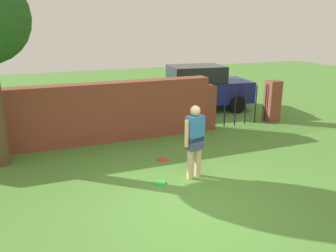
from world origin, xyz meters
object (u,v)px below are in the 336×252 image
(frisbee_red, at_px, (162,159))
(frisbee_green, at_px, (160,182))
(person, at_px, (195,138))
(car, at_px, (196,88))

(frisbee_red, height_order, frisbee_green, same)
(person, relative_size, frisbee_green, 6.00)
(frisbee_red, relative_size, frisbee_green, 1.00)
(frisbee_red, bearing_deg, car, 55.30)
(car, relative_size, frisbee_green, 16.14)
(car, bearing_deg, person, 69.98)
(car, height_order, frisbee_red, car)
(frisbee_green, bearing_deg, person, 0.25)
(car, distance_m, frisbee_green, 6.61)
(frisbee_green, bearing_deg, car, 57.54)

